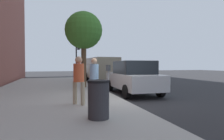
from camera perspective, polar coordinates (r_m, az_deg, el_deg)
The scene contains 10 objects.
ground_plane at distance 8.50m, azimuth 1.99°, elevation -9.05°, with size 80.00×80.00×0.00m, color #2B2B2D.
sidewalk_slab at distance 8.04m, azimuth -18.95°, elevation -9.19°, with size 28.00×6.00×0.15m, color #A8A59E.
parking_meter at distance 8.30m, azimuth -1.15°, elevation -1.19°, with size 0.36×0.12×1.41m.
pedestrian_at_meter at distance 8.11m, azimuth -5.36°, elevation -1.46°, with size 0.50×0.37×1.70m.
pedestrian_bystander at distance 6.84m, azimuth -9.95°, elevation -1.91°, with size 0.44×0.39×1.71m.
parked_sedan_near at distance 10.31m, azimuth 6.28°, elevation -2.16°, with size 4.43×2.03×1.77m.
parked_van_far at distance 17.32m, azimuth -3.37°, elevation 0.54°, with size 5.25×2.23×2.18m.
street_tree at distance 12.32m, azimuth -8.51°, elevation 11.48°, with size 2.35×2.35×4.76m.
traffic_signal at distance 17.38m, azimuth -10.33°, elevation 4.87°, with size 0.24×0.44×3.60m.
trash_bin at distance 5.07m, azimuth -4.07°, elevation -8.74°, with size 0.59×0.59×1.01m.
Camera 1 is at (-7.90, 2.71, 1.56)m, focal length 30.46 mm.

